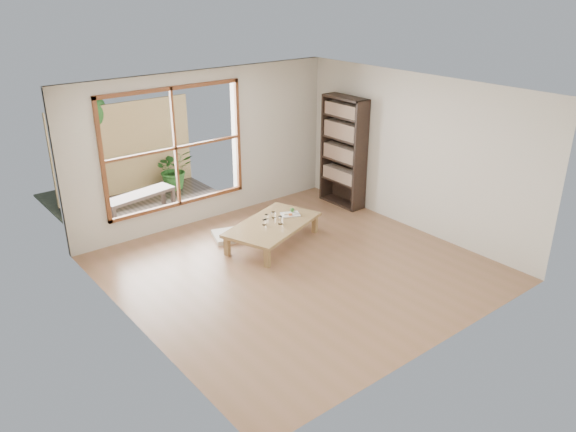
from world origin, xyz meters
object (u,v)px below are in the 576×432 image
object	(u,v)px
low_table	(273,226)
bookshelf	(344,152)
garden_bench	(139,197)
food_tray	(291,213)

from	to	relation	value
low_table	bookshelf	distance (m)	2.27
low_table	bookshelf	xyz separation A→B (m)	(2.08, 0.57, 0.71)
bookshelf	low_table	bearing A→B (deg)	-164.56
low_table	bookshelf	size ratio (longest dim) A/B	0.90
garden_bench	food_tray	bearing A→B (deg)	-63.97
low_table	food_tray	world-z (taller)	food_tray
low_table	food_tray	distance (m)	0.46
low_table	garden_bench	bearing A→B (deg)	97.20
garden_bench	low_table	bearing A→B (deg)	-73.04
bookshelf	food_tray	world-z (taller)	bookshelf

